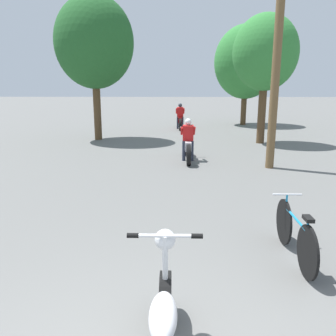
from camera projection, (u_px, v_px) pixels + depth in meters
The scene contains 8 objects.
utility_pole at pixel (278, 37), 9.76m from camera, with size 1.10×0.24×7.19m.
roadside_tree_right_near at pixel (265, 53), 14.09m from camera, with size 2.61×2.34×5.13m.
roadside_tree_right_far at pixel (246, 62), 20.48m from camera, with size 3.65×3.28×5.72m.
roadside_tree_left at pixel (94, 43), 14.88m from camera, with size 3.33×3.00×6.03m.
motorcycle_foreground at pixel (163, 330), 3.04m from camera, with size 0.72×2.02×1.10m.
motorcycle_rider_lead at pixel (188, 145), 11.51m from camera, with size 0.50×2.13×1.36m.
motorcycle_rider_far at pixel (180, 119), 19.36m from camera, with size 0.50×2.12×1.38m.
bicycle_parked at pixel (295, 234), 5.07m from camera, with size 0.44×1.75×0.84m.
Camera 1 is at (0.16, -2.29, 2.49)m, focal length 38.00 mm.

